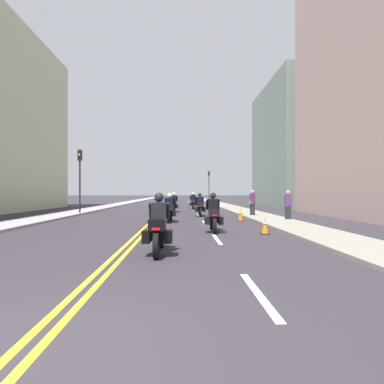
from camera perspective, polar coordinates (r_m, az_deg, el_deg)
The scene contains 19 objects.
ground_plane at distance 51.15m, azimuth -3.70°, elevation -1.93°, with size 264.00×264.00×0.00m, color #2F2B31.
sidewalk_left at distance 51.82m, azimuth -11.29°, elevation -1.83°, with size 2.29×144.00×0.12m, color #9A9397.
sidewalk_right at distance 51.39m, azimuth 3.95°, elevation -1.85°, with size 2.29×144.00×0.12m, color gray.
centreline_yellow_inner at distance 51.15m, azimuth -3.84°, elevation -1.92°, with size 0.12×132.00×0.01m, color yellow.
centreline_yellow_outer at distance 51.15m, azimuth -3.57°, elevation -1.92°, with size 0.12×132.00×0.01m, color yellow.
lane_dashes_white at distance 32.16m, azimuth 0.31°, elevation -3.00°, with size 0.14×56.40×0.01m.
building_right_1 at distance 40.02m, azimuth 19.24°, elevation 7.80°, with size 8.78×14.60×14.25m.
motorcycle_0 at distance 8.59m, azimuth -6.01°, elevation -6.62°, with size 0.77×2.27×1.64m.
motorcycle_1 at distance 13.33m, azimuth 3.82°, elevation -4.35°, with size 0.77×2.24×1.64m.
motorcycle_2 at distance 17.63m, azimuth -4.04°, elevation -3.28°, with size 0.78×2.24×1.61m.
motorcycle_3 at distance 22.09m, azimuth 1.42°, elevation -2.63°, with size 0.76×2.26×1.62m.
motorcycle_4 at distance 26.66m, azimuth -3.26°, elevation -2.16°, with size 0.78×2.18×1.66m.
motorcycle_5 at distance 31.30m, azimuth 0.20°, elevation -1.85°, with size 0.77×2.11×1.67m.
traffic_cone_0 at distance 18.50m, azimuth 8.71°, elevation -3.99°, with size 0.37×0.37×0.76m.
traffic_cone_1 at distance 12.91m, azimuth 12.97°, elevation -5.84°, with size 0.33×0.33×0.70m.
traffic_light_near at distance 25.54m, azimuth -19.50°, elevation 3.76°, with size 0.28×0.38×4.87m.
traffic_light_far at distance 51.90m, azimuth 3.06°, elevation 1.95°, with size 0.28×0.38×5.11m.
pedestrian_0 at distance 18.87m, azimuth 16.86°, elevation -2.33°, with size 0.40×0.29×1.74m.
pedestrian_1 at distance 21.71m, azimuth 10.78°, elevation -1.94°, with size 0.49×0.40×1.81m.
Camera 1 is at (1.61, -3.10, 1.64)m, focal length 29.70 mm.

